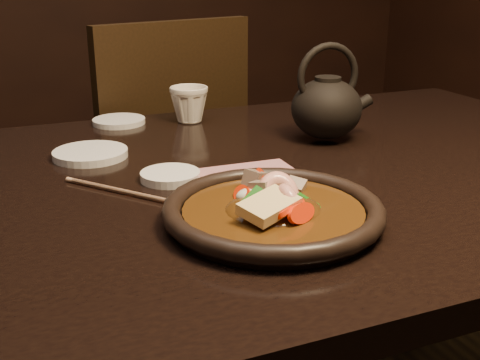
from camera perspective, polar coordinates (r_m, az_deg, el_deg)
name	(u,v)px	position (r m, az deg, el deg)	size (l,w,h in m)	color
table	(223,220)	(0.99, -1.64, -3.78)	(1.60, 0.90, 0.75)	black
chair	(154,179)	(1.67, -8.12, 0.13)	(0.55, 0.55, 0.94)	black
plate	(273,212)	(0.78, 3.15, -3.03)	(0.29, 0.29, 0.03)	black
stirfry	(275,207)	(0.78, 3.30, -2.57)	(0.14, 0.18, 0.06)	#3C210B
soy_dish	(170,176)	(0.94, -6.63, 0.40)	(0.09, 0.09, 0.01)	white
saucer_left	(90,154)	(1.08, -14.00, 2.44)	(0.13, 0.13, 0.01)	white
saucer_right	(119,121)	(1.30, -11.40, 5.49)	(0.11, 0.11, 0.01)	white
tea_cup	(189,103)	(1.29, -4.85, 7.28)	(0.08, 0.08, 0.08)	silver
chopsticks	(134,194)	(0.88, -9.98, -1.31)	(0.17, 0.21, 0.01)	tan
napkin	(254,180)	(0.93, 1.35, -0.01)	(0.16, 0.16, 0.00)	#9F6169
teapot	(327,105)	(1.15, 8.25, 7.04)	(0.16, 0.13, 0.18)	black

